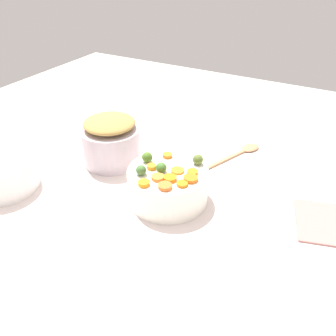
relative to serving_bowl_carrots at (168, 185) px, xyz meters
name	(u,v)px	position (x,y,z in m)	size (l,w,h in m)	color
tabletop	(161,204)	(0.02, -0.01, -0.06)	(2.40, 2.40, 0.02)	silver
serving_bowl_carrots	(168,185)	(0.00, 0.00, 0.00)	(0.23, 0.23, 0.10)	white
metal_pot	(111,145)	(-0.10, -0.28, 0.01)	(0.20, 0.20, 0.12)	#BEB0BA
stuffing_mound	(109,123)	(-0.10, -0.28, 0.09)	(0.17, 0.17, 0.04)	#AD8A47
carrot_slice_0	(191,179)	(0.01, 0.08, 0.06)	(0.04, 0.04, 0.01)	orange
carrot_slice_1	(167,155)	(-0.07, -0.04, 0.05)	(0.03, 0.03, 0.01)	orange
carrot_slice_2	(192,172)	(-0.02, 0.07, 0.05)	(0.03, 0.03, 0.01)	orange
carrot_slice_3	(165,186)	(0.08, 0.03, 0.06)	(0.04, 0.04, 0.01)	orange
carrot_slice_4	(151,167)	(0.01, -0.05, 0.06)	(0.03, 0.03, 0.01)	orange
carrot_slice_5	(182,184)	(0.04, 0.07, 0.05)	(0.03, 0.03, 0.01)	orange
carrot_slice_6	(158,177)	(0.05, -0.01, 0.05)	(0.04, 0.04, 0.01)	orange
carrot_slice_7	(178,171)	(-0.01, 0.02, 0.05)	(0.04, 0.04, 0.01)	orange
carrot_slice_8	(170,178)	(0.04, 0.03, 0.06)	(0.04, 0.04, 0.01)	orange
carrot_slice_9	(144,183)	(0.09, -0.02, 0.06)	(0.03, 0.03, 0.01)	orange
brussels_sprout_0	(198,160)	(-0.07, 0.06, 0.07)	(0.03, 0.03, 0.03)	#556B2C
brussels_sprout_1	(141,170)	(0.05, -0.06, 0.06)	(0.03, 0.03, 0.03)	#446B34
brussels_sprout_2	(147,157)	(-0.01, -0.08, 0.07)	(0.03, 0.03, 0.03)	#496E23
brussels_sprout_3	(161,168)	(0.02, -0.02, 0.07)	(0.03, 0.03, 0.03)	#42742C
wooden_spoon	(240,152)	(-0.36, 0.10, -0.04)	(0.31, 0.15, 0.01)	#AC7D55
casserole_dish	(0,175)	(0.19, -0.48, 0.00)	(0.22, 0.22, 0.09)	white
dish_towel	(323,222)	(-0.11, 0.42, -0.05)	(0.18, 0.14, 0.01)	#AC766E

